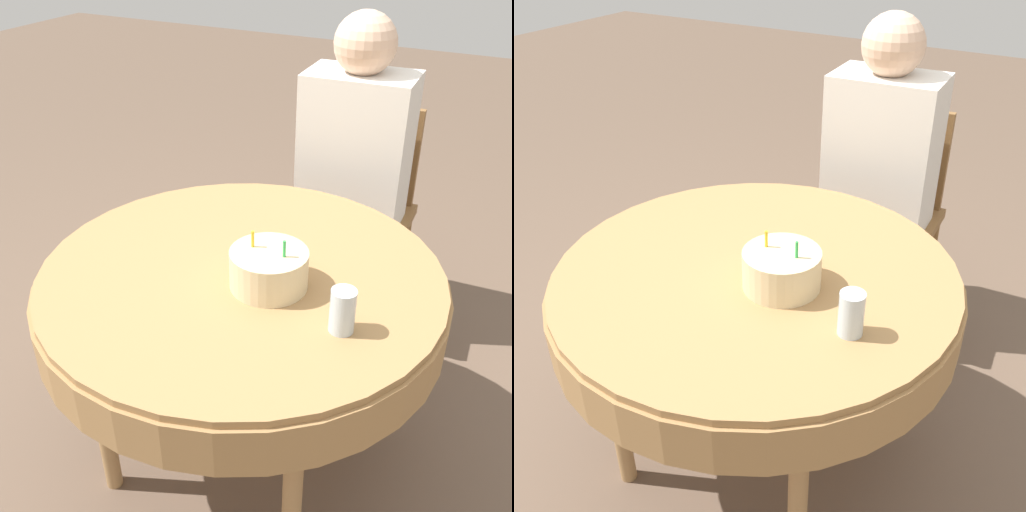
# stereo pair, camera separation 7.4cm
# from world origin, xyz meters

# --- Properties ---
(ground_plane) EXTENTS (12.00, 12.00, 0.00)m
(ground_plane) POSITION_xyz_m (0.00, 0.00, 0.00)
(ground_plane) COLOR brown
(dining_table) EXTENTS (1.11, 1.11, 0.72)m
(dining_table) POSITION_xyz_m (0.00, 0.00, 0.63)
(dining_table) COLOR #9E7547
(dining_table) RESTS_ON ground_plane
(chair) EXTENTS (0.48, 0.48, 0.87)m
(chair) POSITION_xyz_m (0.01, 0.94, 0.49)
(chair) COLOR brown
(chair) RESTS_ON ground_plane
(person) EXTENTS (0.40, 0.36, 1.25)m
(person) POSITION_xyz_m (0.02, 0.85, 0.76)
(person) COLOR #DBB293
(person) RESTS_ON ground_plane
(birthday_cake) EXTENTS (0.20, 0.20, 0.15)m
(birthday_cake) POSITION_xyz_m (0.10, -0.04, 0.77)
(birthday_cake) COLOR beige
(birthday_cake) RESTS_ON dining_table
(drinking_glass) EXTENTS (0.06, 0.06, 0.11)m
(drinking_glass) POSITION_xyz_m (0.33, -0.12, 0.77)
(drinking_glass) COLOR silver
(drinking_glass) RESTS_ON dining_table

